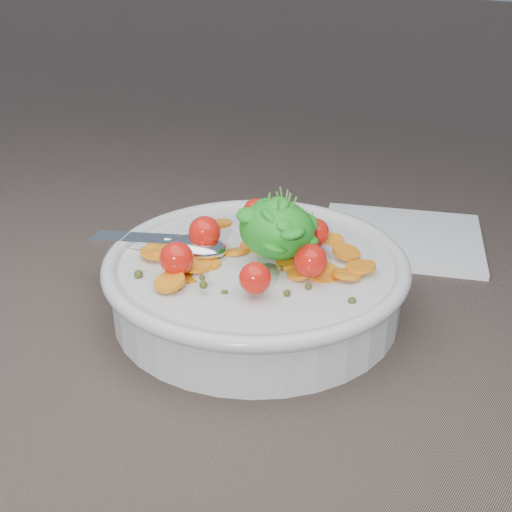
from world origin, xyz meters
The scene contains 3 objects.
ground centered at (0.00, 0.00, 0.00)m, with size 6.00×6.00×0.00m, color brown.
bowl centered at (0.03, 0.02, 0.03)m, with size 0.28×0.26×0.11m.
napkin centered at (0.07, 0.23, 0.00)m, with size 0.17×0.15×0.01m, color white.
Camera 1 is at (0.31, -0.37, 0.30)m, focal length 45.00 mm.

